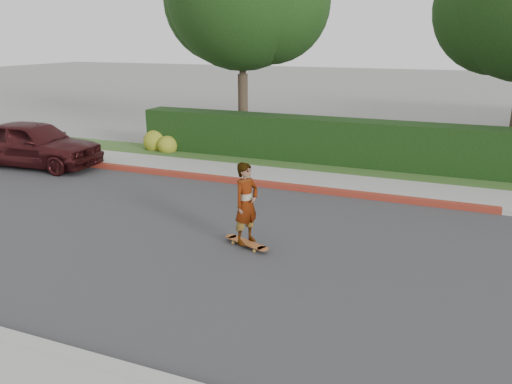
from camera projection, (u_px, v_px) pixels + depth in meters
ground at (451, 283)px, 8.42m from camera, size 120.00×120.00×0.00m
road at (451, 283)px, 8.42m from camera, size 60.00×8.00×0.01m
curb_far at (456, 206)px, 12.03m from camera, size 60.00×0.20×0.15m
curb_red_section at (263, 184)px, 13.81m from camera, size 12.00×0.21×0.15m
sidewalk_far at (457, 196)px, 12.83m from camera, size 60.00×1.60×0.12m
planting_strip at (458, 180)px, 14.25m from camera, size 60.00×1.60×0.10m
hedge at (358, 144)px, 15.64m from camera, size 15.00×1.00×1.50m
flowering_shrub at (160, 143)px, 17.86m from camera, size 1.40×1.00×0.90m
skateboard at (247, 243)px, 9.82m from camera, size 1.10×0.61×0.10m
skateboarder at (246, 203)px, 9.58m from camera, size 0.56×0.68×1.61m
car_maroon at (34, 144)px, 15.78m from camera, size 4.45×2.01×1.48m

